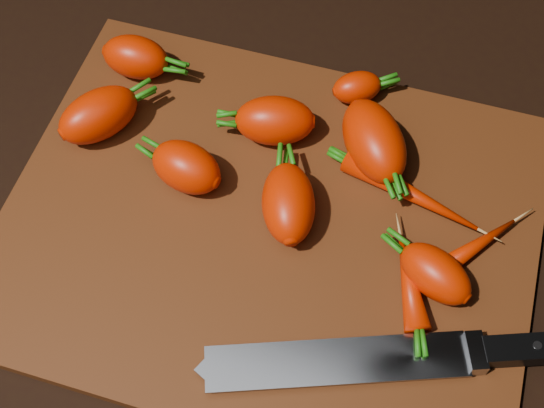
# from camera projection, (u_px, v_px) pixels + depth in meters

# --- Properties ---
(ground) EXTENTS (2.00, 2.00, 0.01)m
(ground) POSITION_uv_depth(u_px,v_px,m) (269.00, 231.00, 0.73)
(ground) COLOR black
(cutting_board) EXTENTS (0.50, 0.40, 0.01)m
(cutting_board) POSITION_uv_depth(u_px,v_px,m) (269.00, 225.00, 0.72)
(cutting_board) COLOR #4D230D
(cutting_board) RESTS_ON ground
(carrot_0) EXTENTS (0.07, 0.05, 0.05)m
(carrot_0) POSITION_uv_depth(u_px,v_px,m) (136.00, 57.00, 0.79)
(carrot_0) COLOR red
(carrot_0) RESTS_ON cutting_board
(carrot_1) EXTENTS (0.08, 0.06, 0.05)m
(carrot_1) POSITION_uv_depth(u_px,v_px,m) (186.00, 167.00, 0.72)
(carrot_1) COLOR red
(carrot_1) RESTS_ON cutting_board
(carrot_2) EXTENTS (0.10, 0.11, 0.06)m
(carrot_2) POSITION_uv_depth(u_px,v_px,m) (374.00, 141.00, 0.73)
(carrot_2) COLOR red
(carrot_2) RESTS_ON cutting_board
(carrot_3) EXTENTS (0.07, 0.10, 0.05)m
(carrot_3) POSITION_uv_depth(u_px,v_px,m) (288.00, 203.00, 0.70)
(carrot_3) COLOR red
(carrot_3) RESTS_ON cutting_board
(carrot_4) EXTENTS (0.09, 0.07, 0.05)m
(carrot_4) POSITION_uv_depth(u_px,v_px,m) (275.00, 121.00, 0.75)
(carrot_4) COLOR red
(carrot_4) RESTS_ON cutting_board
(carrot_5) EXTENTS (0.06, 0.05, 0.03)m
(carrot_5) POSITION_uv_depth(u_px,v_px,m) (357.00, 87.00, 0.78)
(carrot_5) COLOR red
(carrot_5) RESTS_ON cutting_board
(carrot_6) EXTENTS (0.08, 0.07, 0.04)m
(carrot_6) POSITION_uv_depth(u_px,v_px,m) (435.00, 274.00, 0.67)
(carrot_6) COLOR red
(carrot_6) RESTS_ON cutting_board
(carrot_7) EXTENTS (0.08, 0.09, 0.02)m
(carrot_7) POSITION_uv_depth(u_px,v_px,m) (473.00, 248.00, 0.69)
(carrot_7) COLOR red
(carrot_7) RESTS_ON cutting_board
(carrot_8) EXTENTS (0.14, 0.06, 0.02)m
(carrot_8) POSITION_uv_depth(u_px,v_px,m) (410.00, 193.00, 0.72)
(carrot_8) COLOR red
(carrot_8) RESTS_ON cutting_board
(carrot_9) EXTENTS (0.06, 0.09, 0.02)m
(carrot_9) POSITION_uv_depth(u_px,v_px,m) (409.00, 282.00, 0.67)
(carrot_9) COLOR red
(carrot_9) RESTS_ON cutting_board
(carrot_10) EXTENTS (0.09, 0.10, 0.05)m
(carrot_10) POSITION_uv_depth(u_px,v_px,m) (98.00, 115.00, 0.75)
(carrot_10) COLOR red
(carrot_10) RESTS_ON cutting_board
(knife) EXTENTS (0.35, 0.16, 0.02)m
(knife) POSITION_uv_depth(u_px,v_px,m) (363.00, 360.00, 0.64)
(knife) COLOR gray
(knife) RESTS_ON cutting_board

